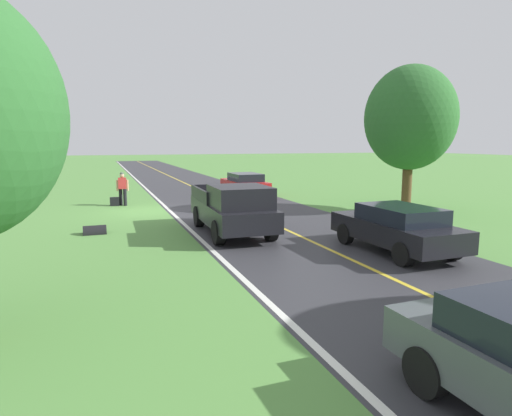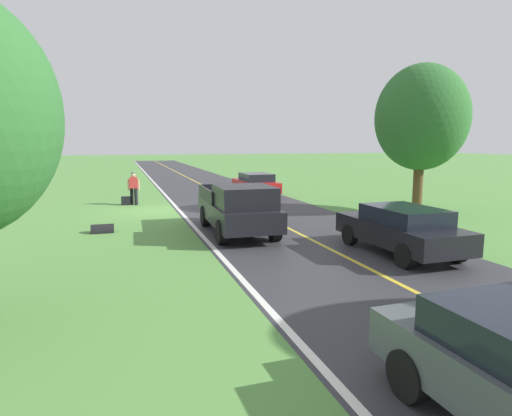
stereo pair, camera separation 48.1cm
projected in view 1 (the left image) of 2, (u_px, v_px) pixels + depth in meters
The scene contains 11 objects.
ground_plane at pixel (148, 211), 20.95m from camera, with size 200.00×200.00×0.00m, color #568E42.
road_surface at pixel (236, 207), 22.44m from camera, with size 7.19×120.00×0.00m, color #333338.
lane_edge_line at pixel (169, 210), 21.29m from camera, with size 0.16×117.60×0.00m, color silver.
lane_centre_line at pixel (236, 207), 22.44m from camera, with size 0.14×117.60×0.00m, color gold.
hitchhiker_walking at pixel (122, 187), 22.76m from camera, with size 0.62×0.53×1.75m.
suitcase_carried at pixel (115, 202), 22.68m from camera, with size 0.20×0.46×0.46m, color black.
pickup_truck_passing at pixel (233, 208), 15.57m from camera, with size 2.21×5.45×1.82m.
tree_far_side_near at pixel (410, 118), 20.53m from camera, with size 4.25×4.25×6.86m.
sedan_near_oncoming at pixel (245, 184), 26.80m from camera, with size 1.94×4.41×1.41m.
sedan_mid_oncoming at pixel (397, 227), 13.07m from camera, with size 1.99×4.43×1.41m.
drainage_culvert at pixel (95, 234), 15.80m from camera, with size 0.60×0.60×0.80m, color black.
Camera 1 is at (2.16, 21.22, 3.27)m, focal length 30.62 mm.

